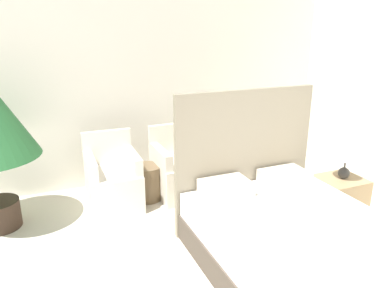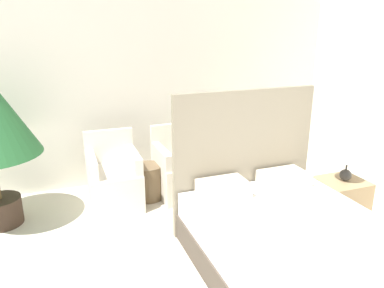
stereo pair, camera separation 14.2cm
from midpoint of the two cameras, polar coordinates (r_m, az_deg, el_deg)
name	(u,v)px [view 2 (the right image)]	position (r m, az deg, el deg)	size (l,w,h in m)	color
wall_back	(155,78)	(5.29, -4.96, 10.00)	(10.00, 0.06, 2.90)	silver
bed	(296,245)	(3.54, 16.64, -14.59)	(1.61, 2.19, 1.53)	#4C4238
armchair_near_window_left	(114,182)	(4.73, -10.92, -5.72)	(0.62, 0.71, 0.89)	silver
armchair_near_window_right	(180,173)	(4.93, -0.95, -4.40)	(0.62, 0.71, 0.89)	silver
nightstand	(340,199)	(4.73, 22.45, -7.72)	(0.51, 0.47, 0.46)	#937A56
table_lamp	(349,152)	(4.54, 23.58, -1.14)	(0.34, 0.34, 0.48)	#333333
side_table	(148,182)	(4.86, -5.86, -5.76)	(0.38, 0.38, 0.45)	brown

